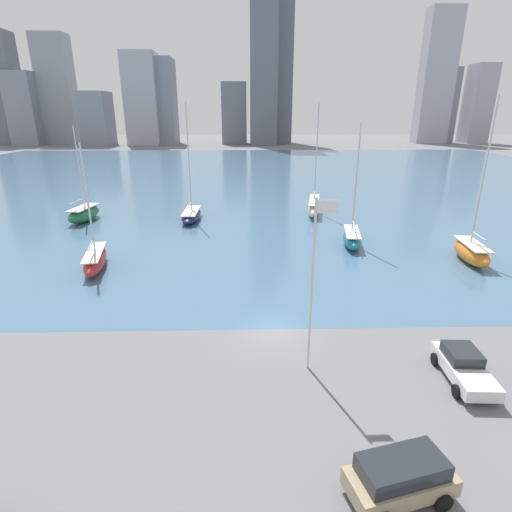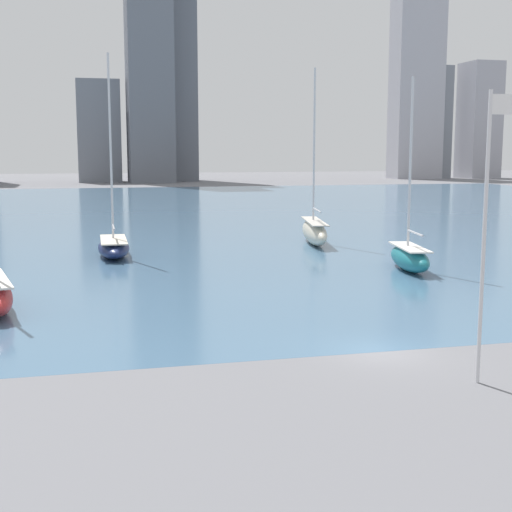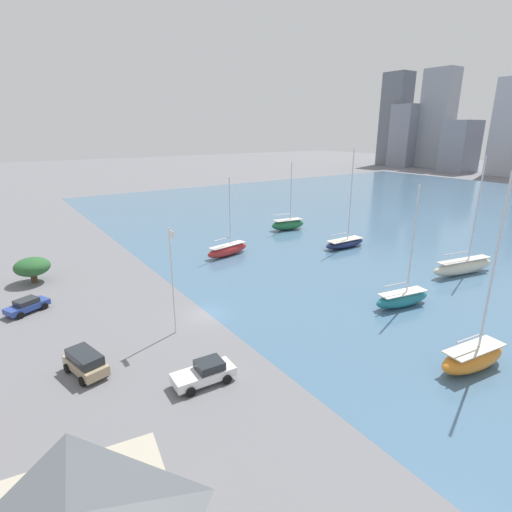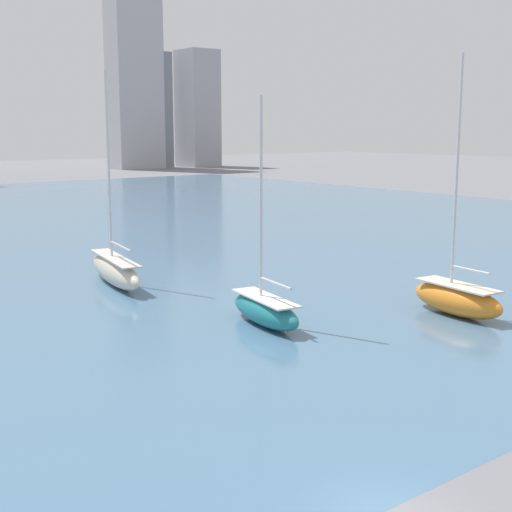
% 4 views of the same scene
% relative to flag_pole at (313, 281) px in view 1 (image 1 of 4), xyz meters
% --- Properties ---
extents(ground_plane, '(500.00, 500.00, 0.00)m').
position_rel_flag_pole_xyz_m(ground_plane, '(-1.86, 4.57, -5.74)').
color(ground_plane, slate).
extents(harbor_water, '(180.00, 140.00, 0.00)m').
position_rel_flag_pole_xyz_m(harbor_water, '(-1.86, 74.57, -5.74)').
color(harbor_water, '#476B89').
rests_on(harbor_water, ground_plane).
extents(flag_pole, '(1.24, 0.14, 10.52)m').
position_rel_flag_pole_xyz_m(flag_pole, '(0.00, 0.00, 0.00)').
color(flag_pole, silver).
rests_on(flag_pole, ground_plane).
extents(distant_city_skyline, '(229.73, 26.29, 74.89)m').
position_rel_flag_pole_xyz_m(distant_city_skyline, '(-16.53, 176.60, 19.53)').
color(distant_city_skyline, slate).
rests_on(distant_city_skyline, ground_plane).
extents(sailboat_orange, '(3.03, 7.19, 16.12)m').
position_rel_flag_pole_xyz_m(sailboat_orange, '(19.47, 17.73, -4.60)').
color(sailboat_orange, orange).
rests_on(sailboat_orange, harbor_water).
extents(sailboat_cream, '(3.73, 10.85, 15.77)m').
position_rel_flag_pole_xyz_m(sailboat_cream, '(6.59, 39.06, -4.57)').
color(sailboat_cream, beige).
rests_on(sailboat_cream, harbor_water).
extents(sailboat_teal, '(3.13, 7.36, 13.52)m').
position_rel_flag_pole_xyz_m(sailboat_teal, '(8.49, 23.37, -4.74)').
color(sailboat_teal, '#1E757F').
rests_on(sailboat_teal, harbor_water).
extents(sailboat_navy, '(2.60, 8.24, 16.01)m').
position_rel_flag_pole_xyz_m(sailboat_navy, '(-11.60, 35.26, -4.88)').
color(sailboat_navy, '#19234C').
rests_on(sailboat_navy, harbor_water).
extents(sailboat_red, '(3.36, 8.10, 12.09)m').
position_rel_flag_pole_xyz_m(sailboat_red, '(-18.70, 16.77, -4.75)').
color(sailboat_red, '#B72828').
rests_on(sailboat_red, harbor_water).
extents(sailboat_green, '(3.58, 7.30, 13.04)m').
position_rel_flag_pole_xyz_m(sailboat_green, '(-26.69, 35.09, -4.62)').
color(sailboat_green, '#236B3D').
rests_on(sailboat_green, harbor_water).
extents(parked_pickup_white, '(2.51, 4.95, 1.75)m').
position_rel_flag_pole_xyz_m(parked_pickup_white, '(8.77, -1.32, -4.86)').
color(parked_pickup_white, white).
rests_on(parked_pickup_white, ground_plane).
extents(parked_suv_tan, '(4.61, 2.98, 1.94)m').
position_rel_flag_pole_xyz_m(parked_suv_tan, '(2.32, -8.74, -4.68)').
color(parked_suv_tan, tan).
rests_on(parked_suv_tan, ground_plane).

